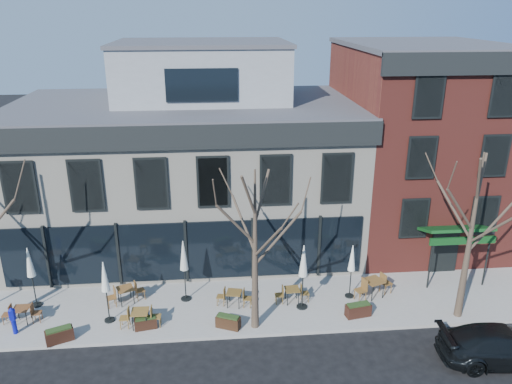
{
  "coord_description": "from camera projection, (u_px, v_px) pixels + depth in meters",
  "views": [
    {
      "loc": [
        1.43,
        -21.8,
        12.96
      ],
      "look_at": [
        3.57,
        2.0,
        4.06
      ],
      "focal_mm": 35.0,
      "sensor_mm": 36.0,
      "label": 1
    }
  ],
  "objects": [
    {
      "name": "ground",
      "position": [
        188.0,
        285.0,
        24.75
      ],
      "size": [
        120.0,
        120.0,
        0.0
      ],
      "primitive_type": "plane",
      "color": "black",
      "rests_on": "ground"
    },
    {
      "name": "sidewalk_front",
      "position": [
        257.0,
        304.0,
        22.99
      ],
      "size": [
        33.5,
        4.7,
        0.15
      ],
      "primitive_type": "cube",
      "color": "gray",
      "rests_on": "ground"
    },
    {
      "name": "sidewalk_side",
      "position": [
        0.0,
        240.0,
        29.37
      ],
      "size": [
        4.5,
        12.0,
        0.15
      ],
      "primitive_type": "cube",
      "color": "gray",
      "rests_on": "ground"
    },
    {
      "name": "corner_building",
      "position": [
        189.0,
        164.0,
        27.83
      ],
      "size": [
        18.39,
        10.39,
        11.1
      ],
      "color": "beige",
      "rests_on": "ground"
    },
    {
      "name": "red_brick_building",
      "position": [
        415.0,
        143.0,
        28.52
      ],
      "size": [
        8.2,
        11.78,
        11.18
      ],
      "color": "maroon",
      "rests_on": "ground"
    },
    {
      "name": "tree_mid",
      "position": [
        255.0,
        250.0,
        20.03
      ],
      "size": [
        3.5,
        3.55,
        7.04
      ],
      "color": "#382B21",
      "rests_on": "sidewalk_front"
    },
    {
      "name": "tree_right",
      "position": [
        471.0,
        236.0,
        20.71
      ],
      "size": [
        3.72,
        3.77,
        7.48
      ],
      "color": "#382B21",
      "rests_on": "sidewalk_front"
    },
    {
      "name": "parked_sedan",
      "position": [
        503.0,
        346.0,
        19.2
      ],
      "size": [
        5.02,
        2.31,
        1.42
      ],
      "primitive_type": "imported",
      "rotation": [
        0.0,
        0.0,
        1.5
      ],
      "color": "black",
      "rests_on": "ground"
    },
    {
      "name": "call_box",
      "position": [
        13.0,
        320.0,
        20.61
      ],
      "size": [
        0.25,
        0.25,
        1.25
      ],
      "color": "#0B119B",
      "rests_on": "sidewalk_front"
    },
    {
      "name": "cafe_set_0",
      "position": [
        22.0,
        313.0,
        21.42
      ],
      "size": [
        1.64,
        0.66,
        0.86
      ],
      "color": "brown",
      "rests_on": "sidewalk_front"
    },
    {
      "name": "cafe_set_1",
      "position": [
        126.0,
        293.0,
        22.83
      ],
      "size": [
        1.8,
        1.11,
        0.94
      ],
      "color": "brown",
      "rests_on": "sidewalk_front"
    },
    {
      "name": "cafe_set_2",
      "position": [
        140.0,
        317.0,
        21.11
      ],
      "size": [
        1.77,
        0.72,
        0.93
      ],
      "color": "brown",
      "rests_on": "sidewalk_front"
    },
    {
      "name": "cafe_set_3",
      "position": [
        234.0,
        297.0,
        22.62
      ],
      "size": [
        1.68,
        0.79,
        0.86
      ],
      "color": "brown",
      "rests_on": "sidewalk_front"
    },
    {
      "name": "cafe_set_4",
      "position": [
        292.0,
        294.0,
        22.89
      ],
      "size": [
        1.63,
        0.67,
        0.85
      ],
      "color": "brown",
      "rests_on": "sidewalk_front"
    },
    {
      "name": "cafe_set_5",
      "position": [
        373.0,
        286.0,
        23.31
      ],
      "size": [
        2.05,
        1.19,
        1.06
      ],
      "color": "brown",
      "rests_on": "sidewalk_front"
    },
    {
      "name": "umbrella_0",
      "position": [
        30.0,
        265.0,
        22.06
      ],
      "size": [
        0.47,
        0.47,
        2.92
      ],
      "color": "black",
      "rests_on": "sidewalk_front"
    },
    {
      "name": "umbrella_1",
      "position": [
        105.0,
        280.0,
        20.97
      ],
      "size": [
        0.46,
        0.46,
        2.87
      ],
      "color": "black",
      "rests_on": "sidewalk_front"
    },
    {
      "name": "umbrella_2",
      "position": [
        184.0,
        259.0,
        22.52
      ],
      "size": [
        0.48,
        0.48,
        3.01
      ],
      "color": "black",
      "rests_on": "sidewalk_front"
    },
    {
      "name": "umbrella_3",
      "position": [
        303.0,
        264.0,
        21.86
      ],
      "size": [
        0.5,
        0.5,
        3.12
      ],
      "color": "black",
      "rests_on": "sidewalk_front"
    },
    {
      "name": "umbrella_4",
      "position": [
        352.0,
        261.0,
        22.83
      ],
      "size": [
        0.43,
        0.43,
        2.67
      ],
      "color": "black",
      "rests_on": "sidewalk_front"
    },
    {
      "name": "planter_0",
      "position": [
        59.0,
        335.0,
        20.25
      ],
      "size": [
        1.17,
        0.83,
        0.61
      ],
      "color": "black",
      "rests_on": "sidewalk_front"
    },
    {
      "name": "planter_1",
      "position": [
        146.0,
        323.0,
        21.08
      ],
      "size": [
        0.99,
        0.54,
        0.52
      ],
      "color": "black",
      "rests_on": "sidewalk_front"
    },
    {
      "name": "planter_2",
      "position": [
        228.0,
        322.0,
        21.12
      ],
      "size": [
        1.11,
        0.79,
        0.58
      ],
      "color": "black",
      "rests_on": "sidewalk_front"
    },
    {
      "name": "planter_3",
      "position": [
        358.0,
        310.0,
        21.91
      ],
      "size": [
        1.17,
        0.64,
        0.62
      ],
      "color": "black",
      "rests_on": "sidewalk_front"
    }
  ]
}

